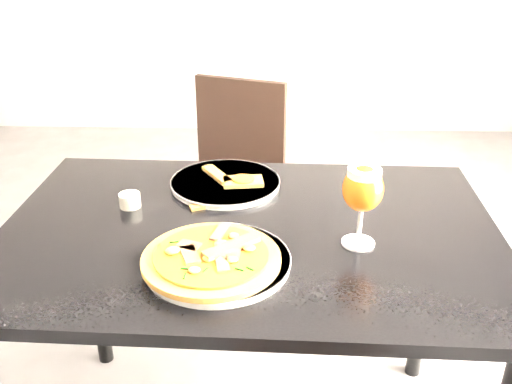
{
  "coord_description": "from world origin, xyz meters",
  "views": [
    {
      "loc": [
        0.4,
        -1.0,
        1.43
      ],
      "look_at": [
        0.36,
        0.23,
        0.83
      ],
      "focal_mm": 40.0,
      "sensor_mm": 36.0,
      "label": 1
    }
  ],
  "objects_px": {
    "dining_table": "(249,259)",
    "beer_glass": "(363,189)",
    "chair_far": "(231,180)",
    "pizza": "(212,257)"
  },
  "relations": [
    {
      "from": "dining_table",
      "to": "beer_glass",
      "type": "distance_m",
      "value": 0.35
    },
    {
      "from": "dining_table",
      "to": "beer_glass",
      "type": "relative_size",
      "value": 6.35
    },
    {
      "from": "pizza",
      "to": "beer_glass",
      "type": "bearing_deg",
      "value": 18.59
    },
    {
      "from": "dining_table",
      "to": "pizza",
      "type": "distance_m",
      "value": 0.22
    },
    {
      "from": "chair_far",
      "to": "pizza",
      "type": "height_order",
      "value": "chair_far"
    },
    {
      "from": "chair_far",
      "to": "pizza",
      "type": "bearing_deg",
      "value": -69.23
    },
    {
      "from": "dining_table",
      "to": "chair_far",
      "type": "distance_m",
      "value": 0.9
    },
    {
      "from": "chair_far",
      "to": "beer_glass",
      "type": "distance_m",
      "value": 1.09
    },
    {
      "from": "dining_table",
      "to": "chair_far",
      "type": "xyz_separation_m",
      "value": [
        -0.11,
        0.87,
        -0.19
      ]
    },
    {
      "from": "dining_table",
      "to": "pizza",
      "type": "relative_size",
      "value": 4.12
    }
  ]
}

